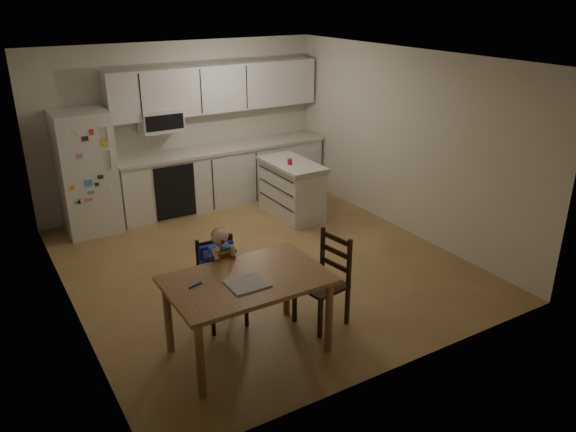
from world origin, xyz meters
The scene contains 10 objects.
room centered at (0.00, 0.48, 1.25)m, with size 4.52×5.01×2.51m.
refrigerator centered at (-1.55, 2.15, 0.85)m, with size 0.72×0.70×1.70m, color silver.
kitchen_run centered at (0.50, 2.24, 0.88)m, with size 3.37×0.62×2.15m.
kitchen_island centered at (1.16, 1.16, 0.42)m, with size 0.59×1.13×0.83m.
red_cup centered at (1.07, 1.07, 0.88)m, with size 0.07×0.07×0.09m, color red.
dining_table centered at (-0.98, -1.57, 0.67)m, with size 1.45×0.93×0.78m.
napkin centered at (-1.03, -1.68, 0.78)m, with size 0.34×0.30×0.01m, color #B8B8BD.
toddler_spoon centered at (-1.44, -1.47, 0.79)m, with size 0.02×0.02×0.12m, color #1B28B7.
chair_booster centered at (-0.97, -0.96, 0.63)m, with size 0.42×0.42×1.05m.
chair_side centered at (-0.03, -1.51, 0.54)m, with size 0.48×0.48×0.95m.
Camera 1 is at (-2.97, -5.60, 3.20)m, focal length 35.00 mm.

